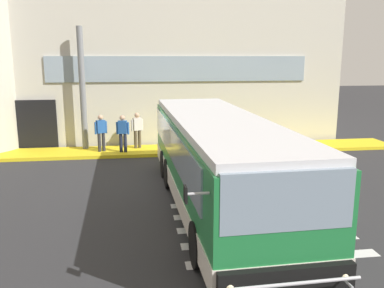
% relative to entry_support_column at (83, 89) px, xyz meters
% --- Properties ---
extents(ground_plane, '(80.00, 90.00, 0.02)m').
position_rel_entry_support_column_xyz_m(ground_plane, '(3.53, -5.40, -2.94)').
color(ground_plane, '#2B2B2D').
rests_on(ground_plane, ground).
extents(bay_paint_stripes, '(4.40, 3.96, 0.01)m').
position_rel_entry_support_column_xyz_m(bay_paint_stripes, '(5.53, -9.60, -2.93)').
color(bay_paint_stripes, silver).
rests_on(bay_paint_stripes, ground).
extents(terminal_building, '(20.34, 13.80, 8.79)m').
position_rel_entry_support_column_xyz_m(terminal_building, '(2.85, 6.17, 1.46)').
color(terminal_building, beige).
rests_on(terminal_building, ground).
extents(boarding_curb, '(22.54, 2.00, 0.15)m').
position_rel_entry_support_column_xyz_m(boarding_curb, '(3.53, -0.60, -2.86)').
color(boarding_curb, yellow).
rests_on(boarding_curb, ground).
extents(entry_support_column, '(0.28, 0.28, 5.56)m').
position_rel_entry_support_column_xyz_m(entry_support_column, '(0.00, 0.00, 0.00)').
color(entry_support_column, slate).
rests_on(entry_support_column, boarding_curb).
extents(bus_main_foreground, '(3.02, 11.02, 2.70)m').
position_rel_entry_support_column_xyz_m(bus_main_foreground, '(4.68, -8.03, -1.60)').
color(bus_main_foreground, '#1E7238').
rests_on(bus_main_foreground, ground).
extents(passenger_near_column, '(0.54, 0.48, 1.68)m').
position_rel_entry_support_column_xyz_m(passenger_near_column, '(0.79, -0.72, -1.82)').
color(passenger_near_column, '#2D2D33').
rests_on(passenger_near_column, boarding_curb).
extents(passenger_by_doorway, '(0.58, 0.29, 1.68)m').
position_rel_entry_support_column_xyz_m(passenger_by_doorway, '(1.78, -1.03, -1.85)').
color(passenger_by_doorway, '#1E2338').
rests_on(passenger_by_doorway, boarding_curb).
extents(passenger_at_curb_edge, '(0.55, 0.35, 1.68)m').
position_rel_entry_support_column_xyz_m(passenger_at_curb_edge, '(2.43, -0.27, -1.85)').
color(passenger_at_curb_edge, '#4C4233').
rests_on(passenger_at_curb_edge, boarding_curb).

